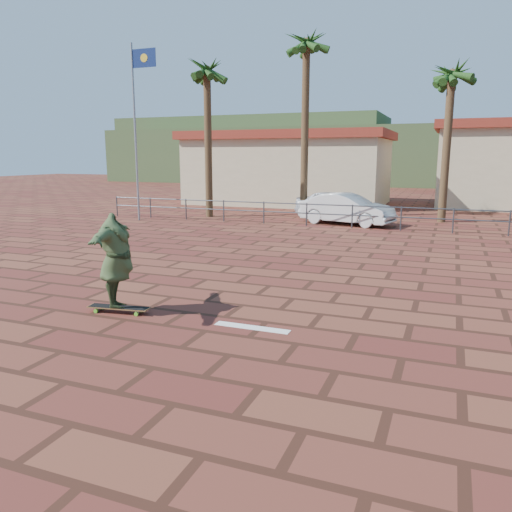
% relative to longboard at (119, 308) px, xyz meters
% --- Properties ---
extents(ground, '(120.00, 120.00, 0.00)m').
position_rel_longboard_xyz_m(ground, '(2.06, 1.34, -0.10)').
color(ground, brown).
rests_on(ground, ground).
extents(paint_stripe, '(1.40, 0.22, 0.01)m').
position_rel_longboard_xyz_m(paint_stripe, '(2.76, 0.14, -0.10)').
color(paint_stripe, white).
rests_on(paint_stripe, ground).
extents(guardrail, '(24.06, 0.06, 1.00)m').
position_rel_longboard_xyz_m(guardrail, '(2.06, 13.34, 0.58)').
color(guardrail, '#47494F').
rests_on(guardrail, ground).
extents(flagpole, '(1.30, 0.10, 8.00)m').
position_rel_longboard_xyz_m(flagpole, '(-7.82, 12.34, 4.54)').
color(flagpole, gray).
rests_on(flagpole, ground).
extents(palm_far_left, '(2.40, 2.40, 8.25)m').
position_rel_longboard_xyz_m(palm_far_left, '(-5.44, 14.84, 6.73)').
color(palm_far_left, brown).
rests_on(palm_far_left, ground).
extents(palm_left, '(2.40, 2.40, 9.45)m').
position_rel_longboard_xyz_m(palm_left, '(-0.94, 16.34, 7.85)').
color(palm_left, brown).
rests_on(palm_left, ground).
extents(palm_center, '(2.40, 2.40, 7.75)m').
position_rel_longboard_xyz_m(palm_center, '(5.56, 16.84, 6.26)').
color(palm_center, brown).
rests_on(palm_center, ground).
extents(building_west, '(12.60, 7.60, 4.50)m').
position_rel_longboard_xyz_m(building_west, '(-3.94, 23.34, 2.18)').
color(building_west, beige).
rests_on(building_west, ground).
extents(hill_front, '(70.00, 18.00, 6.00)m').
position_rel_longboard_xyz_m(hill_front, '(2.06, 51.34, 2.90)').
color(hill_front, '#384C28').
rests_on(hill_front, ground).
extents(hill_back, '(35.00, 14.00, 8.00)m').
position_rel_longboard_xyz_m(hill_back, '(-19.94, 57.34, 3.90)').
color(hill_back, '#384C28').
rests_on(hill_back, ground).
extents(longboard, '(1.27, 0.45, 0.12)m').
position_rel_longboard_xyz_m(longboard, '(0.00, 0.00, 0.00)').
color(longboard, olive).
rests_on(longboard, ground).
extents(skateboarder, '(1.42, 2.33, 1.84)m').
position_rel_longboard_xyz_m(skateboarder, '(0.00, 0.00, 0.94)').
color(skateboarder, '#374A28').
rests_on(skateboarder, longboard).
extents(car_silver, '(4.40, 2.87, 1.39)m').
position_rel_longboard_xyz_m(car_silver, '(0.79, 16.01, 0.60)').
color(car_silver, silver).
rests_on(car_silver, ground).
extents(car_white, '(4.41, 2.40, 1.38)m').
position_rel_longboard_xyz_m(car_white, '(1.60, 14.45, 0.59)').
color(car_white, silver).
rests_on(car_white, ground).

